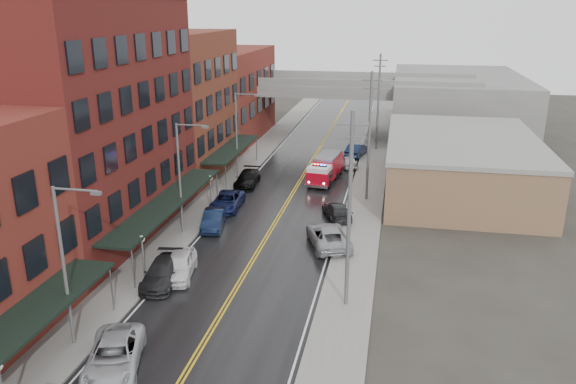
{
  "coord_description": "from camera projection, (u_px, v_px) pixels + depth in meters",
  "views": [
    {
      "loc": [
        9.56,
        -15.46,
        17.36
      ],
      "look_at": [
        1.21,
        27.17,
        3.0
      ],
      "focal_mm": 35.0,
      "sensor_mm": 36.0,
      "label": 1
    }
  ],
  "objects": [
    {
      "name": "globe_lamp_0",
      "position": [
        0.0,
        378.0,
        23.91
      ],
      "size": [
        0.44,
        0.44,
        3.12
      ],
      "color": "#59595B",
      "rests_on": "ground"
    },
    {
      "name": "parked_car_left_6",
      "position": [
        227.0,
        201.0,
        50.54
      ],
      "size": [
        2.66,
        5.35,
        1.46
      ],
      "primitive_type": "imported",
      "rotation": [
        0.0,
        0.0,
        0.05
      ],
      "color": "#121944",
      "rests_on": "ground"
    },
    {
      "name": "globe_lamp_1",
      "position": [
        142.0,
        247.0,
        36.95
      ],
      "size": [
        0.44,
        0.44,
        3.12
      ],
      "color": "#59595B",
      "rests_on": "ground"
    },
    {
      "name": "parked_car_left_4",
      "position": [
        179.0,
        265.0,
        37.77
      ],
      "size": [
        2.74,
        5.02,
        1.62
      ],
      "primitive_type": "imported",
      "rotation": [
        0.0,
        0.0,
        0.18
      ],
      "color": "white",
      "rests_on": "ground"
    },
    {
      "name": "fire_truck",
      "position": [
        325.0,
        168.0,
        58.36
      ],
      "size": [
        3.52,
        7.33,
        2.6
      ],
      "rotation": [
        0.0,
        0.0,
        -0.12
      ],
      "color": "#AE0818",
      "rests_on": "ground"
    },
    {
      "name": "globe_lamp_2",
      "position": [
        210.0,
        184.0,
        49.99
      ],
      "size": [
        0.44,
        0.44,
        3.12
      ],
      "color": "#59595B",
      "rests_on": "ground"
    },
    {
      "name": "parked_car_left_5",
      "position": [
        214.0,
        219.0,
        46.11
      ],
      "size": [
        2.3,
        4.71,
        1.49
      ],
      "primitive_type": "imported",
      "rotation": [
        0.0,
        0.0,
        0.17
      ],
      "color": "#0E1932",
      "rests_on": "ground"
    },
    {
      "name": "parked_car_right_1",
      "position": [
        337.0,
        211.0,
        48.24
      ],
      "size": [
        3.36,
        5.04,
        1.36
      ],
      "primitive_type": "imported",
      "rotation": [
        0.0,
        0.0,
        3.48
      ],
      "color": "#242426",
      "rests_on": "ground"
    },
    {
      "name": "awning_1",
      "position": [
        168.0,
        202.0,
        43.46
      ],
      "size": [
        2.6,
        18.0,
        3.09
      ],
      "color": "black",
      "rests_on": "ground"
    },
    {
      "name": "street_lamp_0",
      "position": [
        67.0,
        258.0,
        28.62
      ],
      "size": [
        2.64,
        0.22,
        9.0
      ],
      "color": "#59595B",
      "rests_on": "ground"
    },
    {
      "name": "sidewalk_right",
      "position": [
        364.0,
        218.0,
        48.2
      ],
      "size": [
        3.0,
        160.0,
        0.15
      ],
      "primitive_type": "cube",
      "color": "slate",
      "rests_on": "ground"
    },
    {
      "name": "curb_right",
      "position": [
        345.0,
        217.0,
        48.5
      ],
      "size": [
        0.3,
        160.0,
        0.15
      ],
      "primitive_type": "cube",
      "color": "gray",
      "rests_on": "ground"
    },
    {
      "name": "brick_building_c",
      "position": [
        178.0,
        105.0,
        59.41
      ],
      "size": [
        9.0,
        15.0,
        15.0
      ],
      "primitive_type": "cube",
      "color": "brown",
      "rests_on": "ground"
    },
    {
      "name": "utility_pole_2",
      "position": [
        378.0,
        101.0,
        69.55
      ],
      "size": [
        1.8,
        0.24,
        12.0
      ],
      "color": "#59595B",
      "rests_on": "ground"
    },
    {
      "name": "awning_2",
      "position": [
        232.0,
        149.0,
        59.77
      ],
      "size": [
        2.6,
        13.0,
        3.09
      ],
      "color": "black",
      "rests_on": "ground"
    },
    {
      "name": "brick_building_b",
      "position": [
        90.0,
        123.0,
        42.63
      ],
      "size": [
        9.0,
        20.0,
        18.0
      ],
      "primitive_type": "cube",
      "color": "#531716",
      "rests_on": "ground"
    },
    {
      "name": "parked_car_right_2",
      "position": [
        348.0,
        162.0,
        63.62
      ],
      "size": [
        2.67,
        4.23,
        1.34
      ],
      "primitive_type": "imported",
      "rotation": [
        0.0,
        0.0,
        3.44
      ],
      "color": "#B3B3B3",
      "rests_on": "ground"
    },
    {
      "name": "overpass",
      "position": [
        328.0,
        93.0,
        77.49
      ],
      "size": [
        40.0,
        10.0,
        7.5
      ],
      "color": "slate",
      "rests_on": "ground"
    },
    {
      "name": "parked_car_right_3",
      "position": [
        357.0,
        150.0,
        68.23
      ],
      "size": [
        2.65,
        5.09,
        1.6
      ],
      "primitive_type": "imported",
      "rotation": [
        0.0,
        0.0,
        2.93
      ],
      "color": "black",
      "rests_on": "ground"
    },
    {
      "name": "brick_building_far",
      "position": [
        227.0,
        95.0,
        76.19
      ],
      "size": [
        9.0,
        20.0,
        12.0
      ],
      "primitive_type": "cube",
      "color": "maroon",
      "rests_on": "ground"
    },
    {
      "name": "parked_car_left_2",
      "position": [
        114.0,
        356.0,
        28.02
      ],
      "size": [
        4.1,
        6.03,
        1.53
      ],
      "primitive_type": "imported",
      "rotation": [
        0.0,
        0.0,
        0.31
      ],
      "color": "#B4B8BD",
      "rests_on": "ground"
    },
    {
      "name": "curb_left",
      "position": [
        219.0,
        209.0,
        50.56
      ],
      "size": [
        0.3,
        160.0,
        0.15
      ],
      "primitive_type": "cube",
      "color": "gray",
      "rests_on": "ground"
    },
    {
      "name": "utility_pole_0",
      "position": [
        349.0,
        209.0,
        32.28
      ],
      "size": [
        1.8,
        0.24,
        12.0
      ],
      "color": "#59595B",
      "rests_on": "ground"
    },
    {
      "name": "road",
      "position": [
        281.0,
        213.0,
        49.55
      ],
      "size": [
        11.0,
        160.0,
        0.02
      ],
      "primitive_type": "cube",
      "color": "black",
      "rests_on": "ground"
    },
    {
      "name": "utility_pole_1",
      "position": [
        369.0,
        135.0,
        50.92
      ],
      "size": [
        1.8,
        0.24,
        12.0
      ],
      "color": "#59595B",
      "rests_on": "ground"
    },
    {
      "name": "tan_building",
      "position": [
        460.0,
        166.0,
        55.16
      ],
      "size": [
        14.0,
        22.0,
        5.0
      ],
      "primitive_type": "cube",
      "color": "brown",
      "rests_on": "ground"
    },
    {
      "name": "right_far_block",
      "position": [
        456.0,
        103.0,
        82.28
      ],
      "size": [
        18.0,
        30.0,
        8.0
      ],
      "primitive_type": "cube",
      "color": "slate",
      "rests_on": "ground"
    },
    {
      "name": "parked_car_left_7",
      "position": [
        247.0,
        179.0,
        57.09
      ],
      "size": [
        2.35,
        5.21,
        1.48
      ],
      "primitive_type": "imported",
      "rotation": [
        0.0,
        0.0,
        0.05
      ],
      "color": "black",
      "rests_on": "ground"
    },
    {
      "name": "street_lamp_2",
      "position": [
        239.0,
        130.0,
        58.44
      ],
      "size": [
        2.64,
        0.22,
        9.0
      ],
      "color": "#59595B",
      "rests_on": "ground"
    },
    {
      "name": "awning_0",
      "position": [
        5.0,
        336.0,
        25.76
      ],
      "size": [
        2.6,
        16.0,
        3.09
      ],
      "color": "black",
      "rests_on": "ground"
    },
    {
      "name": "sidewalk_left",
      "position": [
        202.0,
        207.0,
        50.86
      ],
      "size": [
        3.0,
        160.0,
        0.15
      ],
      "primitive_type": "cube",
      "color": "slate",
      "rests_on": "ground"
    },
    {
      "name": "parked_car_left_3",
      "position": [
        162.0,
        272.0,
        36.91
      ],
      "size": [
        2.77,
        5.34,
        1.48
      ],
      "primitive_type": "imported",
      "rotation": [
        0.0,
        0.0,
        0.14
      ],
      "color": "black",
      "rests_on": "ground"
    },
    {
      "name": "street_lamp_1",
      "position": [
        182.0,
        172.0,
        43.53
      ],
      "size": [
        2.64,
        0.22,
        9.0
      ],
      "color": "#59595B",
      "rests_on": "ground"
    },
    {
      "name": "parked_car_right_0",
      "position": [
        328.0,
        236.0,
        42.61
      ],
      "size": [
        4.46,
        6.41,
        1.62
      ],
      "primitive_type": "imported",
      "rotation": [
        0.0,
        0.0,
        3.48
      ],
      "color": "#9A9DA2",
      "rests_on": "ground"
    }
  ]
}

